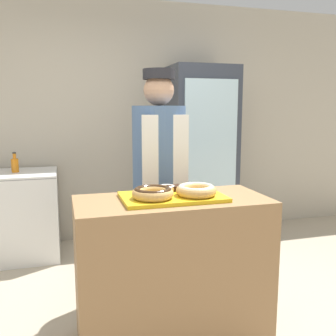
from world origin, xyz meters
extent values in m
cube|color=#BCB29E|center=(0.00, 2.13, 1.35)|extent=(8.00, 0.06, 2.70)
cube|color=#997047|center=(0.00, 0.00, 0.47)|extent=(1.21, 0.56, 0.94)
cube|color=yellow|center=(0.00, 0.00, 0.95)|extent=(0.63, 0.39, 0.02)
torus|color=tan|center=(-0.14, -0.05, 1.00)|extent=(0.25, 0.25, 0.06)
torus|color=#331E0F|center=(-0.14, -0.05, 1.01)|extent=(0.23, 0.23, 0.04)
torus|color=tan|center=(0.14, -0.05, 1.00)|extent=(0.25, 0.25, 0.06)
torus|color=beige|center=(0.14, -0.05, 1.01)|extent=(0.23, 0.23, 0.04)
torus|color=tan|center=(0.00, 0.13, 0.98)|extent=(0.12, 0.12, 0.03)
torus|color=white|center=(0.00, 0.13, 0.99)|extent=(0.11, 0.11, 0.02)
cube|color=black|center=(-0.05, 0.13, 0.98)|extent=(0.09, 0.09, 0.03)
cube|color=black|center=(0.05, 0.13, 0.98)|extent=(0.09, 0.09, 0.03)
cylinder|color=#4C4C51|center=(0.09, 0.66, 0.43)|extent=(0.30, 0.30, 0.87)
cylinder|color=#4C6B99|center=(0.09, 0.66, 1.20)|extent=(0.42, 0.42, 0.65)
cube|color=white|center=(0.09, 0.47, 0.77)|extent=(0.36, 0.02, 1.37)
sphere|color=tan|center=(0.09, 0.66, 1.64)|extent=(0.24, 0.24, 0.24)
cylinder|color=#232328|center=(0.09, 0.66, 1.76)|extent=(0.25, 0.25, 0.08)
cube|color=#333842|center=(0.86, 1.74, 0.98)|extent=(0.71, 0.57, 1.96)
cube|color=silver|center=(0.86, 1.45, 1.02)|extent=(0.58, 0.02, 1.57)
cube|color=white|center=(-1.21, 1.74, 0.44)|extent=(1.00, 0.65, 0.87)
cube|color=gray|center=(-1.21, 1.74, 0.85)|extent=(1.00, 0.65, 0.01)
cylinder|color=orange|center=(-1.11, 1.77, 0.94)|extent=(0.07, 0.07, 0.13)
cylinder|color=orange|center=(-1.11, 1.77, 1.03)|extent=(0.03, 0.03, 0.05)
cylinder|color=black|center=(-1.11, 1.77, 1.07)|extent=(0.04, 0.04, 0.01)
camera|label=1|loc=(-0.66, -2.18, 1.50)|focal=40.00mm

